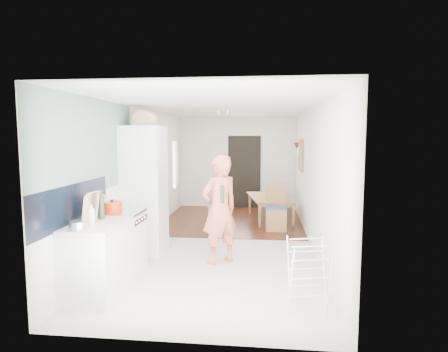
% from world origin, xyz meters
% --- Properties ---
extents(room_shell, '(3.20, 7.00, 2.50)m').
position_xyz_m(room_shell, '(0.00, 0.00, 1.25)').
color(room_shell, white).
rests_on(room_shell, ground).
extents(floor, '(3.20, 7.00, 0.01)m').
position_xyz_m(floor, '(0.00, 0.00, 0.00)').
color(floor, beige).
rests_on(floor, ground).
extents(wood_floor_overlay, '(3.20, 3.30, 0.01)m').
position_xyz_m(wood_floor_overlay, '(0.00, 1.85, 0.01)').
color(wood_floor_overlay, '#501E14').
rests_on(wood_floor_overlay, room_shell).
extents(sage_wall_panel, '(0.02, 3.00, 1.30)m').
position_xyz_m(sage_wall_panel, '(-1.59, -2.00, 1.85)').
color(sage_wall_panel, gray).
rests_on(sage_wall_panel, room_shell).
extents(tile_splashback, '(0.02, 1.90, 0.50)m').
position_xyz_m(tile_splashback, '(-1.59, -2.55, 1.15)').
color(tile_splashback, black).
rests_on(tile_splashback, room_shell).
extents(doorway_recess, '(0.90, 0.04, 2.00)m').
position_xyz_m(doorway_recess, '(0.20, 3.48, 1.00)').
color(doorway_recess, black).
rests_on(doorway_recess, room_shell).
extents(base_cabinet, '(0.60, 0.90, 0.86)m').
position_xyz_m(base_cabinet, '(-1.30, -2.55, 0.43)').
color(base_cabinet, silver).
rests_on(base_cabinet, room_shell).
extents(worktop, '(0.62, 0.92, 0.06)m').
position_xyz_m(worktop, '(-1.30, -2.55, 0.89)').
color(worktop, beige).
rests_on(worktop, room_shell).
extents(range_cooker, '(0.60, 0.60, 0.88)m').
position_xyz_m(range_cooker, '(-1.30, -1.80, 0.44)').
color(range_cooker, silver).
rests_on(range_cooker, room_shell).
extents(cooker_top, '(0.60, 0.60, 0.04)m').
position_xyz_m(cooker_top, '(-1.30, -1.80, 0.90)').
color(cooker_top, silver).
rests_on(cooker_top, room_shell).
extents(fridge_housing, '(0.66, 0.66, 2.15)m').
position_xyz_m(fridge_housing, '(-1.27, -0.78, 1.07)').
color(fridge_housing, silver).
rests_on(fridge_housing, room_shell).
extents(fridge_door, '(0.14, 0.56, 0.70)m').
position_xyz_m(fridge_door, '(-0.66, -1.08, 1.55)').
color(fridge_door, silver).
rests_on(fridge_door, room_shell).
extents(fridge_interior, '(0.02, 0.52, 0.66)m').
position_xyz_m(fridge_interior, '(-0.96, -0.78, 1.55)').
color(fridge_interior, white).
rests_on(fridge_interior, room_shell).
extents(pinboard, '(0.03, 0.90, 0.70)m').
position_xyz_m(pinboard, '(1.58, 1.90, 1.55)').
color(pinboard, tan).
rests_on(pinboard, room_shell).
extents(pinboard_frame, '(0.00, 0.94, 0.74)m').
position_xyz_m(pinboard_frame, '(1.57, 1.90, 1.55)').
color(pinboard_frame, '#A27049').
rests_on(pinboard_frame, room_shell).
extents(wall_sconce, '(0.18, 0.18, 0.16)m').
position_xyz_m(wall_sconce, '(1.54, 2.55, 1.75)').
color(wall_sconce, maroon).
rests_on(wall_sconce, room_shell).
extents(person, '(0.87, 0.83, 2.01)m').
position_xyz_m(person, '(0.06, -1.18, 1.00)').
color(person, '#D76A50').
rests_on(person, floor).
extents(dining_table, '(1.00, 1.49, 0.48)m').
position_xyz_m(dining_table, '(0.92, 1.94, 0.24)').
color(dining_table, '#A27049').
rests_on(dining_table, floor).
extents(dining_chair, '(0.43, 0.43, 1.00)m').
position_xyz_m(dining_chair, '(1.00, 0.98, 0.50)').
color(dining_chair, '#A27049').
rests_on(dining_chair, floor).
extents(stool, '(0.31, 0.31, 0.38)m').
position_xyz_m(stool, '(-0.20, 0.88, 0.19)').
color(stool, '#A27049').
rests_on(stool, floor).
extents(grey_drape, '(0.39, 0.39, 0.17)m').
position_xyz_m(grey_drape, '(-0.21, 0.83, 0.47)').
color(grey_drape, slate).
rests_on(grey_drape, stool).
extents(drying_rack, '(0.50, 0.48, 0.83)m').
position_xyz_m(drying_rack, '(1.24, -2.74, 0.42)').
color(drying_rack, silver).
rests_on(drying_rack, floor).
extents(bread_bin, '(0.37, 0.36, 0.18)m').
position_xyz_m(bread_bin, '(-1.26, -0.70, 2.24)').
color(bread_bin, tan).
rests_on(bread_bin, fridge_housing).
extents(red_casserole, '(0.33, 0.33, 0.16)m').
position_xyz_m(red_casserole, '(-1.35, -1.95, 1.00)').
color(red_casserole, red).
rests_on(red_casserole, cooker_top).
extents(steel_pan, '(0.23, 0.23, 0.10)m').
position_xyz_m(steel_pan, '(-1.37, -2.87, 0.97)').
color(steel_pan, silver).
rests_on(steel_pan, worktop).
extents(held_bottle, '(0.06, 0.06, 0.27)m').
position_xyz_m(held_bottle, '(0.12, -1.32, 1.11)').
color(held_bottle, '#1C3D1E').
rests_on(held_bottle, person).
extents(bottle_a, '(0.08, 0.08, 0.31)m').
position_xyz_m(bottle_a, '(-1.33, -2.33, 1.07)').
color(bottle_a, '#1C3D1E').
rests_on(bottle_a, worktop).
extents(bottle_b, '(0.08, 0.08, 0.27)m').
position_xyz_m(bottle_b, '(-1.42, -2.23, 1.06)').
color(bottle_b, '#1C3D1E').
rests_on(bottle_b, worktop).
extents(bottle_c, '(0.08, 0.08, 0.20)m').
position_xyz_m(bottle_c, '(-1.32, -2.63, 1.02)').
color(bottle_c, beige).
rests_on(bottle_c, worktop).
extents(pepper_mill_front, '(0.07, 0.07, 0.24)m').
position_xyz_m(pepper_mill_front, '(-1.41, -2.14, 1.04)').
color(pepper_mill_front, tan).
rests_on(pepper_mill_front, worktop).
extents(pepper_mill_back, '(0.07, 0.07, 0.21)m').
position_xyz_m(pepper_mill_back, '(-1.43, -2.02, 1.03)').
color(pepper_mill_back, tan).
rests_on(pepper_mill_back, worktop).
extents(chopping_boards, '(0.10, 0.29, 0.40)m').
position_xyz_m(chopping_boards, '(-1.33, -2.62, 1.12)').
color(chopping_boards, tan).
rests_on(chopping_boards, worktop).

